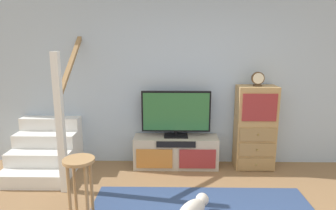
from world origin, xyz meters
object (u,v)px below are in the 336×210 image
object	(u,v)px
desk_clock	(258,79)
dog	(193,209)
bar_stool_near	(80,174)
side_cabinet	(255,128)
media_console	(176,152)
television	(176,113)

from	to	relation	value
desk_clock	dog	world-z (taller)	desk_clock
bar_stool_near	side_cabinet	bearing A→B (deg)	31.66
bar_stool_near	media_console	bearing A→B (deg)	52.62
side_cabinet	bar_stool_near	bearing A→B (deg)	-148.34
television	desk_clock	world-z (taller)	desk_clock
side_cabinet	desk_clock	xyz separation A→B (m)	(-0.01, -0.01, 0.74)
dog	side_cabinet	bearing A→B (deg)	54.08
bar_stool_near	television	bearing A→B (deg)	53.10
media_console	side_cabinet	distance (m)	1.26
television	dog	size ratio (longest dim) A/B	2.19
media_console	desk_clock	distance (m)	1.64
media_console	desk_clock	size ratio (longest dim) A/B	6.15
side_cabinet	bar_stool_near	world-z (taller)	side_cabinet
side_cabinet	dog	xyz separation A→B (m)	(-1.02, -1.40, -0.52)
television	side_cabinet	xyz separation A→B (m)	(1.20, -0.01, -0.22)
side_cabinet	television	bearing A→B (deg)	179.34
media_console	side_cabinet	bearing A→B (deg)	0.49
side_cabinet	dog	size ratio (longest dim) A/B	2.68
side_cabinet	dog	bearing A→B (deg)	-125.92
desk_clock	television	bearing A→B (deg)	178.62
bar_stool_near	dog	world-z (taller)	bar_stool_near
desk_clock	dog	size ratio (longest dim) A/B	0.44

